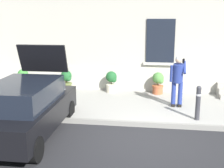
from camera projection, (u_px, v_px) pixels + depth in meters
The scene contains 12 objects.
ground_plane at pixel (148, 140), 7.81m from camera, with size 80.00×80.00×0.00m, color #232326.
sidewalk at pixel (151, 106), 10.49m from camera, with size 24.00×3.60×0.15m, color #99968E.
curb_edge at pixel (149, 125), 8.70m from camera, with size 24.00×0.12×0.15m, color gray.
building_facade at pixel (154, 1), 12.06m from camera, with size 24.00×1.52×7.50m.
hatchback_car_black at pixel (25, 108), 7.90m from camera, with size 1.84×4.09×2.34m.
bollard_near_person at pixel (198, 102), 8.75m from camera, with size 0.15×0.15×1.04m.
bollard_far_left at pixel (64, 96), 9.33m from camera, with size 0.15×0.15×1.04m.
person_on_phone at pixel (178, 78), 9.89m from camera, with size 0.51×0.49×1.75m.
planter_charcoal at pixel (23, 79), 12.37m from camera, with size 0.44×0.44×0.86m.
planter_olive at pixel (67, 80), 12.13m from camera, with size 0.44×0.44×0.86m.
planter_cream at pixel (111, 81), 11.91m from camera, with size 0.44×0.44×0.86m.
planter_terracotta at pixel (158, 83), 11.68m from camera, with size 0.44×0.44×0.86m.
Camera 1 is at (0.09, -7.33, 3.21)m, focal length 47.78 mm.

